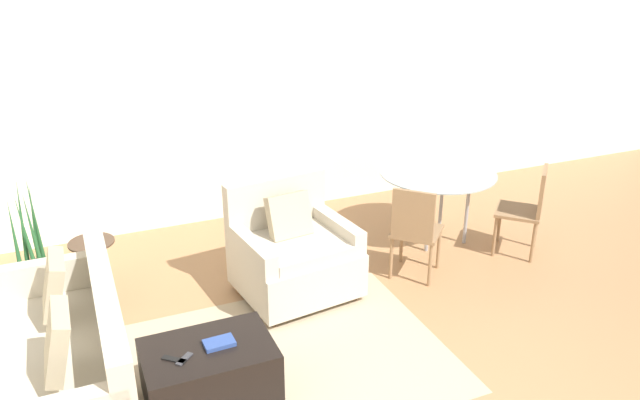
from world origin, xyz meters
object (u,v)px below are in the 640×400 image
tv_remote_secondary (174,359)px  dining_chair_near_left (415,227)px  armchair (293,254)px  tv_remote_primary (184,359)px  dining_chair_near_right (529,205)px  couch (58,368)px  potted_plant (37,276)px  book_stack (219,343)px  ottoman (210,372)px  side_table (94,257)px  dining_table (437,179)px

tv_remote_secondary → dining_chair_near_left: 2.54m
armchair → dining_chair_near_left: size_ratio=1.16×
tv_remote_primary → dining_chair_near_left: bearing=23.7°
tv_remote_secondary → dining_chair_near_right: size_ratio=0.17×
couch → armchair: size_ratio=1.71×
tv_remote_secondary → potted_plant: potted_plant is taller
dining_chair_near_left → tv_remote_primary: bearing=-156.3°
armchair → book_stack: bearing=-129.9°
tv_remote_secondary → armchair: bearing=43.3°
ottoman → dining_chair_near_right: 3.53m
couch → potted_plant: bearing=94.9°
armchair → potted_plant: bearing=160.2°
side_table → dining_table: size_ratio=0.43×
couch → dining_chair_near_left: couch is taller
tv_remote_primary → dining_chair_near_right: dining_chair_near_right is taller
tv_remote_primary → potted_plant: 2.14m
tv_remote_primary → tv_remote_secondary: size_ratio=0.86×
couch → dining_chair_near_right: size_ratio=1.99×
tv_remote_primary → dining_chair_near_right: bearing=15.7°
couch → dining_table: couch is taller
armchair → book_stack: armchair is taller
armchair → ottoman: 1.53m
tv_remote_secondary → dining_table: dining_table is taller
potted_plant → dining_chair_near_right: size_ratio=1.28×
book_stack → dining_table: bearing=30.4°
potted_plant → dining_table: bearing=-4.5°
tv_remote_primary → tv_remote_secondary: bearing=161.7°
potted_plant → dining_table: 3.84m
tv_remote_secondary → dining_chair_near_right: 3.75m
couch → potted_plant: (-0.13, 1.51, -0.07)m
side_table → dining_chair_near_right: (3.98, -0.85, 0.16)m
ottoman → book_stack: (0.08, -0.00, 0.21)m
tv_remote_secondary → potted_plant: size_ratio=0.13×
dining_chair_near_left → tv_remote_secondary: bearing=-157.3°
couch → dining_chair_near_right: (4.32, 0.57, 0.22)m
book_stack → dining_chair_near_left: size_ratio=0.23×
ottoman → side_table: size_ratio=1.69×
tv_remote_primary → dining_chair_near_left: (2.28, 1.00, 0.07)m
couch → dining_table: size_ratio=1.53×
armchair → side_table: bearing=157.8°
side_table → dining_chair_near_left: (2.70, -0.85, 0.16)m
armchair → side_table: armchair is taller
dining_table → dining_chair_near_right: size_ratio=1.30×
book_stack → dining_table: (2.68, 1.57, 0.21)m
couch → armchair: armchair is taller
couch → armchair: bearing=21.4°
dining_chair_near_right → book_stack: bearing=-164.3°
dining_chair_near_left → dining_chair_near_right: size_ratio=1.00×
armchair → tv_remote_primary: 1.69m
armchair → dining_table: 1.81m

